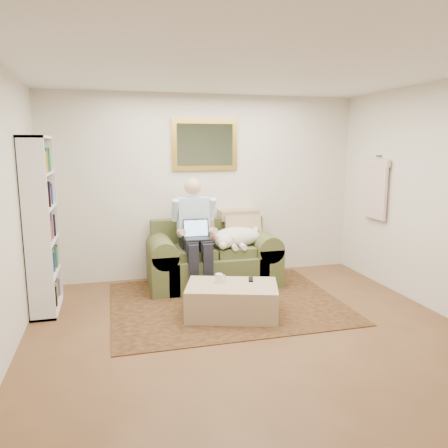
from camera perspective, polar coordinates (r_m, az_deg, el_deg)
name	(u,v)px	position (r m, az deg, el deg)	size (l,w,h in m)	color
room_shell	(252,208)	(4.25, 3.68, 2.16)	(4.51, 5.00, 2.61)	brown
rug	(226,302)	(5.42, 0.23, -10.16)	(2.74, 2.19, 0.01)	black
sofa	(213,263)	(6.03, -1.48, -5.08)	(1.75, 0.89, 1.05)	#49572E
seated_man	(196,235)	(5.72, -3.69, -1.47)	(0.58, 0.82, 1.47)	#8CC1D8
laptop	(197,234)	(5.65, -3.56, -1.26)	(0.34, 0.27, 0.25)	black
sleeping_dog	(236,237)	(5.94, 1.64, -1.68)	(0.72, 0.45, 0.27)	white
ottoman	(232,300)	(4.97, 1.04, -9.93)	(1.00, 0.64, 0.36)	tan
coffee_mug	(219,278)	(4.97, -0.67, -7.08)	(0.08, 0.08, 0.10)	white
tv_remote	(251,279)	(5.07, 3.52, -7.23)	(0.05, 0.15, 0.02)	black
bookshelf	(41,225)	(5.37, -22.74, -0.16)	(0.28, 0.80, 2.00)	white
wall_mirror	(205,145)	(6.25, -2.51, 10.30)	(0.94, 0.04, 0.72)	gold
hanging_shirt	(376,186)	(6.33, 19.20, 4.75)	(0.06, 0.52, 0.90)	beige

